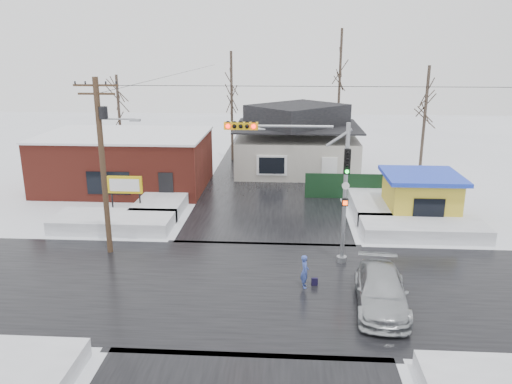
# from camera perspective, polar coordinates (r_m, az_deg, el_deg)

# --- Properties ---
(ground) EXTENTS (120.00, 120.00, 0.00)m
(ground) POSITION_cam_1_polar(r_m,az_deg,el_deg) (22.76, 0.27, -10.84)
(ground) COLOR white
(ground) RESTS_ON ground
(road_ns) EXTENTS (10.00, 120.00, 0.02)m
(road_ns) POSITION_cam_1_polar(r_m,az_deg,el_deg) (22.76, 0.27, -10.81)
(road_ns) COLOR black
(road_ns) RESTS_ON ground
(road_ew) EXTENTS (120.00, 10.00, 0.02)m
(road_ew) POSITION_cam_1_polar(r_m,az_deg,el_deg) (22.76, 0.27, -10.81)
(road_ew) COLOR black
(road_ew) RESTS_ON ground
(snowbank_nw) EXTENTS (7.00, 3.00, 0.80)m
(snowbank_nw) POSITION_cam_1_polar(r_m,az_deg,el_deg) (30.73, -15.96, -3.31)
(snowbank_nw) COLOR white
(snowbank_nw) RESTS_ON ground
(snowbank_ne) EXTENTS (7.00, 3.00, 0.80)m
(snowbank_ne) POSITION_cam_1_polar(r_m,az_deg,el_deg) (30.03, 18.55, -4.00)
(snowbank_ne) COLOR white
(snowbank_ne) RESTS_ON ground
(snowbank_nside_w) EXTENTS (3.00, 8.00, 0.80)m
(snowbank_nside_w) POSITION_cam_1_polar(r_m,az_deg,el_deg) (34.71, -10.16, -0.67)
(snowbank_nside_w) COLOR white
(snowbank_nside_w) RESTS_ON ground
(snowbank_nside_e) EXTENTS (3.00, 8.00, 0.80)m
(snowbank_nside_e) POSITION_cam_1_polar(r_m,az_deg,el_deg) (34.23, 13.26, -1.10)
(snowbank_nside_e) COLOR white
(snowbank_nside_e) RESTS_ON ground
(traffic_signal) EXTENTS (6.05, 0.68, 7.00)m
(traffic_signal) POSITION_cam_1_polar(r_m,az_deg,el_deg) (23.94, 6.53, 2.07)
(traffic_signal) COLOR gray
(traffic_signal) RESTS_ON ground
(utility_pole) EXTENTS (3.15, 0.44, 9.00)m
(utility_pole) POSITION_cam_1_polar(r_m,az_deg,el_deg) (25.95, -17.04, 3.87)
(utility_pole) COLOR #382619
(utility_pole) RESTS_ON ground
(brick_building) EXTENTS (12.20, 8.20, 4.12)m
(brick_building) POSITION_cam_1_polar(r_m,az_deg,el_deg) (39.10, -14.64, 3.50)
(brick_building) COLOR maroon
(brick_building) RESTS_ON ground
(marquee_sign) EXTENTS (2.20, 0.21, 2.55)m
(marquee_sign) POSITION_cam_1_polar(r_m,az_deg,el_deg) (32.53, -14.74, 0.68)
(marquee_sign) COLOR black
(marquee_sign) RESTS_ON ground
(house) EXTENTS (10.40, 8.40, 5.76)m
(house) POSITION_cam_1_polar(r_m,az_deg,el_deg) (42.93, 4.69, 5.83)
(house) COLOR beige
(house) RESTS_ON ground
(kiosk) EXTENTS (4.60, 4.60, 2.88)m
(kiosk) POSITION_cam_1_polar(r_m,az_deg,el_deg) (32.59, 18.27, -0.43)
(kiosk) COLOR gold
(kiosk) RESTS_ON ground
(fence) EXTENTS (8.00, 0.12, 1.80)m
(fence) POSITION_cam_1_polar(r_m,az_deg,el_deg) (35.91, 12.02, 0.63)
(fence) COLOR black
(fence) RESTS_ON ground
(tree_far_left) EXTENTS (3.00, 3.00, 10.00)m
(tree_far_left) POSITION_cam_1_polar(r_m,az_deg,el_deg) (46.57, -2.84, 13.29)
(tree_far_left) COLOR #332821
(tree_far_left) RESTS_ON ground
(tree_far_mid) EXTENTS (3.00, 3.00, 12.00)m
(tree_far_mid) POSITION_cam_1_polar(r_m,az_deg,el_deg) (48.47, 9.67, 15.09)
(tree_far_mid) COLOR #332821
(tree_far_mid) RESTS_ON ground
(tree_far_right) EXTENTS (3.00, 3.00, 9.00)m
(tree_far_right) POSITION_cam_1_polar(r_m,az_deg,el_deg) (41.78, 18.99, 11.01)
(tree_far_right) COLOR #332821
(tree_far_right) RESTS_ON ground
(tree_far_west) EXTENTS (3.00, 3.00, 8.00)m
(tree_far_west) POSITION_cam_1_polar(r_m,az_deg,el_deg) (46.92, -15.54, 10.81)
(tree_far_west) COLOR #332821
(tree_far_west) RESTS_ON ground
(pedestrian) EXTENTS (0.42, 0.59, 1.53)m
(pedestrian) POSITION_cam_1_polar(r_m,az_deg,el_deg) (22.53, 5.59, -9.05)
(pedestrian) COLOR #3A4FA4
(pedestrian) RESTS_ON ground
(car) EXTENTS (2.47, 5.17, 1.45)m
(car) POSITION_cam_1_polar(r_m,az_deg,el_deg) (21.47, 14.12, -10.95)
(car) COLOR #AFB3B7
(car) RESTS_ON ground
(shopping_bag) EXTENTS (0.29, 0.16, 0.35)m
(shopping_bag) POSITION_cam_1_polar(r_m,az_deg,el_deg) (22.98, 6.71, -10.19)
(shopping_bag) COLOR black
(shopping_bag) RESTS_ON ground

